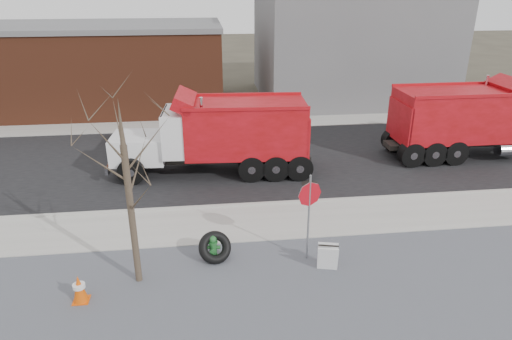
{
  "coord_description": "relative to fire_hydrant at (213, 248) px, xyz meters",
  "views": [
    {
      "loc": [
        -1.22,
        -13.44,
        7.74
      ],
      "look_at": [
        0.58,
        1.64,
        1.4
      ],
      "focal_mm": 32.0,
      "sensor_mm": 36.0,
      "label": 1
    }
  ],
  "objects": [
    {
      "name": "building_grey",
      "position": [
        10.11,
        19.76,
        3.64
      ],
      "size": [
        12.0,
        10.0,
        8.0
      ],
      "color": "slate",
      "rests_on": "ground"
    },
    {
      "name": "road",
      "position": [
        1.11,
        8.06,
        -0.35
      ],
      "size": [
        60.0,
        9.4,
        0.02
      ],
      "primitive_type": "cube",
      "color": "black",
      "rests_on": "ground"
    },
    {
      "name": "dump_truck_red_b",
      "position": [
        0.56,
        6.64,
        1.44
      ],
      "size": [
        8.43,
        2.88,
        3.54
      ],
      "rotation": [
        0.0,
        0.0,
        3.08
      ],
      "color": "black",
      "rests_on": "ground"
    },
    {
      "name": "curb",
      "position": [
        1.11,
        3.31,
        -0.31
      ],
      "size": [
        60.0,
        0.15,
        0.11
      ],
      "primitive_type": "cube",
      "color": "#9E9B93",
      "rests_on": "ground"
    },
    {
      "name": "bare_tree",
      "position": [
        -2.09,
        -0.84,
        2.93
      ],
      "size": [
        3.2,
        3.2,
        5.2
      ],
      "color": "#382D23",
      "rests_on": "ground"
    },
    {
      "name": "gravel_verge",
      "position": [
        1.11,
        -1.74,
        -0.35
      ],
      "size": [
        60.0,
        5.0,
        0.03
      ],
      "primitive_type": "cube",
      "color": "slate",
      "rests_on": "ground"
    },
    {
      "name": "sidewalk",
      "position": [
        1.11,
        2.01,
        -0.33
      ],
      "size": [
        60.0,
        2.5,
        0.06
      ],
      "primitive_type": "cube",
      "color": "#9E9B93",
      "rests_on": "ground"
    },
    {
      "name": "dump_truck_red_a",
      "position": [
        12.4,
        7.35,
        1.47
      ],
      "size": [
        8.91,
        2.52,
        3.6
      ],
      "rotation": [
        0.0,
        0.0,
        0.01
      ],
      "color": "black",
      "rests_on": "ground"
    },
    {
      "name": "ground",
      "position": [
        1.11,
        1.76,
        -0.36
      ],
      "size": [
        120.0,
        120.0,
        0.0
      ],
      "primitive_type": "plane",
      "color": "#383328",
      "rests_on": "ground"
    },
    {
      "name": "building_brick",
      "position": [
        -8.89,
        18.76,
        2.29
      ],
      "size": [
        20.2,
        8.2,
        5.3
      ],
      "color": "brown",
      "rests_on": "ground"
    },
    {
      "name": "truck_tire",
      "position": [
        0.05,
        -0.06,
        0.07
      ],
      "size": [
        1.14,
        1.0,
        0.96
      ],
      "color": "black",
      "rests_on": "ground"
    },
    {
      "name": "fire_hydrant",
      "position": [
        0.0,
        0.0,
        0.0
      ],
      "size": [
        0.45,
        0.44,
        0.79
      ],
      "rotation": [
        0.0,
        0.0,
        -0.11
      ],
      "color": "#2A6F2C",
      "rests_on": "ground"
    },
    {
      "name": "stop_sign",
      "position": [
        2.78,
        -0.33,
        1.51
      ],
      "size": [
        0.72,
        0.26,
        2.74
      ],
      "rotation": [
        0.0,
        0.0,
        -0.07
      ],
      "color": "gray",
      "rests_on": "ground"
    },
    {
      "name": "traffic_cone_near",
      "position": [
        -3.48,
        -1.57,
        0.04
      ],
      "size": [
        0.41,
        0.41,
        0.79
      ],
      "color": "#DF4E07",
      "rests_on": "ground"
    },
    {
      "name": "sandwich_board",
      "position": [
        3.24,
        -0.96,
        0.07
      ],
      "size": [
        0.65,
        0.49,
        0.8
      ],
      "rotation": [
        0.0,
        0.0,
        -0.24
      ],
      "color": "white",
      "rests_on": "ground"
    },
    {
      "name": "far_sidewalk",
      "position": [
        1.11,
        13.76,
        -0.33
      ],
      "size": [
        60.0,
        2.0,
        0.06
      ],
      "primitive_type": "cube",
      "color": "#9E9B93",
      "rests_on": "ground"
    }
  ]
}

